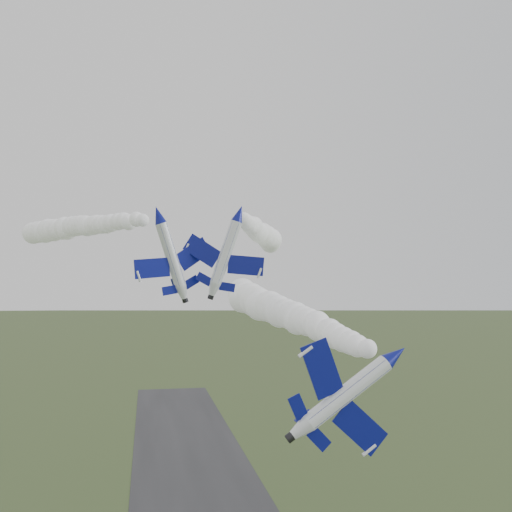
# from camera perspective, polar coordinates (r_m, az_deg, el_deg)

# --- Properties ---
(jet_lead) EXTENTS (5.95, 12.47, 8.61)m
(jet_lead) POSITION_cam_1_polar(r_m,az_deg,el_deg) (49.32, 13.86, -9.59)
(jet_lead) COLOR white
(smoke_trail_jet_lead) EXTENTS (9.84, 71.17, 5.96)m
(smoke_trail_jet_lead) POSITION_cam_1_polar(r_m,az_deg,el_deg) (84.93, 2.42, -5.57)
(smoke_trail_jet_lead) COLOR white
(jet_pair_left) EXTENTS (10.45, 12.71, 4.33)m
(jet_pair_left) POSITION_cam_1_polar(r_m,az_deg,el_deg) (74.43, -9.72, 4.12)
(jet_pair_left) COLOR white
(smoke_trail_jet_pair_left) EXTENTS (30.69, 69.07, 5.08)m
(smoke_trail_jet_pair_left) POSITION_cam_1_polar(r_m,az_deg,el_deg) (111.63, -17.73, 2.73)
(smoke_trail_jet_pair_left) COLOR white
(jet_pair_right) EXTENTS (10.53, 12.94, 4.28)m
(jet_pair_right) POSITION_cam_1_polar(r_m,az_deg,el_deg) (75.27, -1.68, 4.30)
(jet_pair_right) COLOR white
(smoke_trail_jet_pair_right) EXTENTS (22.22, 64.45, 5.15)m
(smoke_trail_jet_pair_right) POSITION_cam_1_polar(r_m,az_deg,el_deg) (110.90, 0.54, 2.31)
(smoke_trail_jet_pair_right) COLOR white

